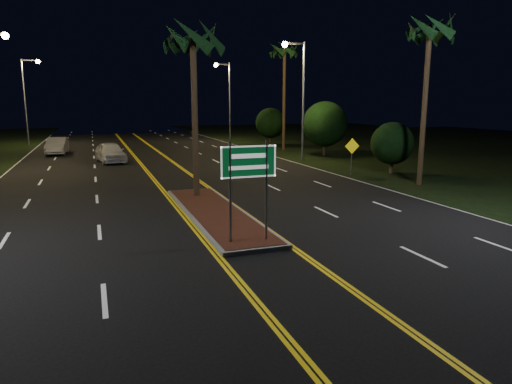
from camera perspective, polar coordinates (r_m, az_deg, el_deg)
name	(u,v)px	position (r m, az deg, el deg)	size (l,w,h in m)	color
ground	(283,275)	(12.29, 3.38, -10.38)	(120.00, 120.00, 0.00)	black
grass_right	(463,149)	(49.72, 24.48, 4.92)	(40.00, 110.00, 0.01)	black
median_island	(216,213)	(18.61, -5.08, -2.66)	(2.25, 10.25, 0.17)	gray
highway_sign	(249,171)	(14.20, -0.93, 2.63)	(1.80, 0.08, 3.20)	gray
streetlight_left_far	(28,92)	(54.86, -26.62, 11.16)	(1.91, 0.44, 9.00)	gray
streetlight_right_mid	(299,87)	(35.87, 5.40, 12.91)	(1.91, 0.44, 9.00)	gray
streetlight_right_far	(227,93)	(54.65, -3.71, 12.29)	(1.91, 0.44, 9.00)	gray
palm_median	(193,39)	(21.66, -7.90, 18.37)	(2.40, 2.40, 8.30)	#382819
palm_right_near	(430,30)	(26.90, 20.90, 18.35)	(2.40, 2.40, 9.30)	#382819
palm_right_far	(285,52)	(44.30, 3.59, 17.10)	(2.40, 2.40, 10.30)	#382819
shrub_near	(392,143)	(30.52, 16.66, 5.85)	(2.70, 2.70, 3.30)	#382819
shrub_mid	(325,124)	(39.20, 8.61, 8.39)	(3.78, 3.78, 4.62)	#382819
shrub_far	(270,123)	(50.03, 1.82, 8.62)	(3.24, 3.24, 3.96)	#382819
car_near	(110,151)	(36.77, -17.75, 4.96)	(2.31, 5.39, 1.80)	silver
car_far	(57,145)	(44.22, -23.61, 5.45)	(2.20, 5.14, 1.71)	#9DA0A6
warning_sign	(352,151)	(29.37, 11.90, 4.98)	(0.97, 0.10, 2.31)	gray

